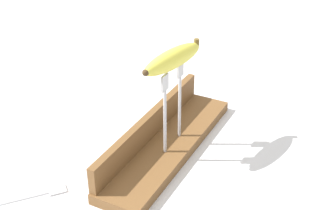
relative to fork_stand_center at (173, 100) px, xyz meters
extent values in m
plane|color=silver|center=(0.00, 0.01, -0.14)|extent=(3.00, 3.00, 0.00)
cube|color=brown|center=(0.00, 0.01, -0.13)|extent=(0.48, 0.11, 0.02)
cube|color=brown|center=(0.00, 0.06, -0.08)|extent=(0.47, 0.02, 0.06)
cylinder|color=#B2B2B7|center=(-0.04, 0.00, -0.04)|extent=(0.01, 0.01, 0.16)
cube|color=#B2B2B7|center=(-0.04, 0.00, 0.06)|extent=(0.03, 0.01, 0.04)
cylinder|color=#B2B2B7|center=(0.04, 0.00, -0.04)|extent=(0.01, 0.01, 0.16)
cube|color=#B2B2B7|center=(0.04, 0.00, 0.06)|extent=(0.03, 0.01, 0.04)
ellipsoid|color=#DBD147|center=(0.00, 0.00, 0.10)|extent=(0.18, 0.08, 0.04)
cylinder|color=brown|center=(0.08, -0.02, 0.11)|extent=(0.01, 0.01, 0.02)
sphere|color=#3F2D19|center=(-0.08, 0.02, 0.10)|extent=(0.01, 0.01, 0.01)
cylinder|color=#B2B2B7|center=(-0.30, 0.21, -0.14)|extent=(0.11, 0.09, 0.01)
cube|color=#B2B2B7|center=(-0.23, 0.15, -0.14)|extent=(0.04, 0.04, 0.01)
camera|label=1|loc=(-0.80, -0.40, 0.51)|focal=50.44mm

